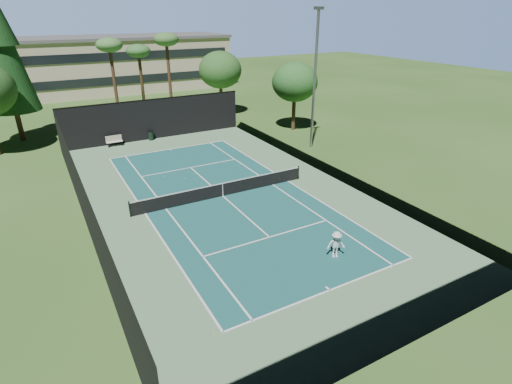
# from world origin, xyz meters

# --- Properties ---
(ground) EXTENTS (160.00, 160.00, 0.00)m
(ground) POSITION_xyz_m (0.00, 0.00, 0.00)
(ground) COLOR #335A21
(ground) RESTS_ON ground
(apron_slab) EXTENTS (18.00, 32.00, 0.01)m
(apron_slab) POSITION_xyz_m (0.00, 0.00, 0.01)
(apron_slab) COLOR #5F8861
(apron_slab) RESTS_ON ground
(court_surface) EXTENTS (10.97, 23.77, 0.01)m
(court_surface) POSITION_xyz_m (0.00, 0.00, 0.01)
(court_surface) COLOR #1A5554
(court_surface) RESTS_ON ground
(court_lines) EXTENTS (11.07, 23.87, 0.01)m
(court_lines) POSITION_xyz_m (0.00, 0.00, 0.02)
(court_lines) COLOR white
(court_lines) RESTS_ON ground
(tennis_net) EXTENTS (12.90, 0.10, 1.10)m
(tennis_net) POSITION_xyz_m (0.00, 0.00, 0.56)
(tennis_net) COLOR black
(tennis_net) RESTS_ON ground
(fence) EXTENTS (18.04, 32.05, 4.03)m
(fence) POSITION_xyz_m (0.00, 0.06, 2.01)
(fence) COLOR black
(fence) RESTS_ON ground
(player) EXTENTS (1.11, 0.89, 1.51)m
(player) POSITION_xyz_m (2.03, -9.78, 0.75)
(player) COLOR white
(player) RESTS_ON ground
(tennis_ball_a) EXTENTS (0.07, 0.07, 0.07)m
(tennis_ball_a) POSITION_xyz_m (-5.80, -11.79, 0.04)
(tennis_ball_a) COLOR #AECC2E
(tennis_ball_a) RESTS_ON ground
(tennis_ball_b) EXTENTS (0.08, 0.08, 0.08)m
(tennis_ball_b) POSITION_xyz_m (-3.16, 1.09, 0.04)
(tennis_ball_b) COLOR #D5E133
(tennis_ball_b) RESTS_ON ground
(tennis_ball_c) EXTENTS (0.06, 0.06, 0.06)m
(tennis_ball_c) POSITION_xyz_m (-1.21, 4.34, 0.03)
(tennis_ball_c) COLOR #D0E834
(tennis_ball_c) RESTS_ON ground
(tennis_ball_d) EXTENTS (0.06, 0.06, 0.06)m
(tennis_ball_d) POSITION_xyz_m (-2.48, 5.45, 0.03)
(tennis_ball_d) COLOR #B4D22F
(tennis_ball_d) RESTS_ON ground
(park_bench) EXTENTS (1.50, 0.45, 1.02)m
(park_bench) POSITION_xyz_m (-4.31, 15.48, 0.55)
(park_bench) COLOR beige
(park_bench) RESTS_ON ground
(trash_bin) EXTENTS (0.56, 0.56, 0.95)m
(trash_bin) POSITION_xyz_m (-0.69, 15.69, 0.48)
(trash_bin) COLOR black
(trash_bin) RESTS_ON ground
(palm_a) EXTENTS (2.80, 2.80, 9.32)m
(palm_a) POSITION_xyz_m (-2.00, 24.00, 8.19)
(palm_a) COLOR #4F3222
(palm_a) RESTS_ON ground
(palm_b) EXTENTS (2.80, 2.80, 8.42)m
(palm_b) POSITION_xyz_m (1.50, 26.00, 7.36)
(palm_b) COLOR #402F1B
(palm_b) RESTS_ON ground
(palm_c) EXTENTS (2.80, 2.80, 9.77)m
(palm_c) POSITION_xyz_m (4.00, 23.00, 8.60)
(palm_c) COLOR #4F3322
(palm_c) RESTS_ON ground
(decid_tree_a) EXTENTS (5.12, 5.12, 7.62)m
(decid_tree_a) POSITION_xyz_m (10.00, 22.00, 5.42)
(decid_tree_a) COLOR #492E1F
(decid_tree_a) RESTS_ON ground
(decid_tree_b) EXTENTS (4.80, 4.80, 7.14)m
(decid_tree_b) POSITION_xyz_m (14.00, 12.00, 5.08)
(decid_tree_b) COLOR #4E3921
(decid_tree_b) RESTS_ON ground
(campus_building) EXTENTS (40.50, 12.50, 8.30)m
(campus_building) POSITION_xyz_m (0.00, 45.98, 4.21)
(campus_building) COLOR beige
(campus_building) RESTS_ON ground
(light_pole) EXTENTS (0.90, 0.25, 12.22)m
(light_pole) POSITION_xyz_m (12.00, 6.00, 6.46)
(light_pole) COLOR #919499
(light_pole) RESTS_ON ground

